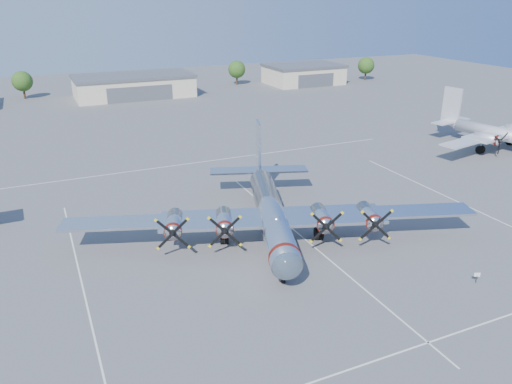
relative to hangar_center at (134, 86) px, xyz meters
name	(u,v)px	position (x,y,z in m)	size (l,w,h in m)	color
ground	(287,225)	(0.00, -81.96, -2.71)	(260.00, 260.00, 0.00)	#545456
parking_lines	(295,231)	(0.00, -83.71, -2.71)	(60.00, 50.08, 0.01)	silver
hangar_center	(134,86)	(0.00, 0.00, 0.00)	(28.60, 14.60, 5.40)	beige
hangar_east	(303,74)	(48.00, 0.00, 0.00)	(20.60, 14.60, 5.40)	beige
tree_west	(22,81)	(-25.00, 8.04, 1.51)	(4.80, 4.80, 6.64)	#382619
tree_east	(237,69)	(30.00, 6.04, 1.51)	(4.80, 4.80, 6.64)	#382619
tree_far_east	(366,66)	(68.00, -1.96, 1.51)	(4.80, 4.80, 6.64)	#382619
main_bomber_b29	(270,233)	(-2.74, -83.16, -2.71)	(41.28, 28.24, 9.13)	silver
twin_engine_east	(488,147)	(44.37, -69.10, -2.71)	(27.63, 19.86, 8.76)	silver
info_placard	(477,276)	(9.52, -99.36, -2.01)	(0.49, 0.25, 1.00)	black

